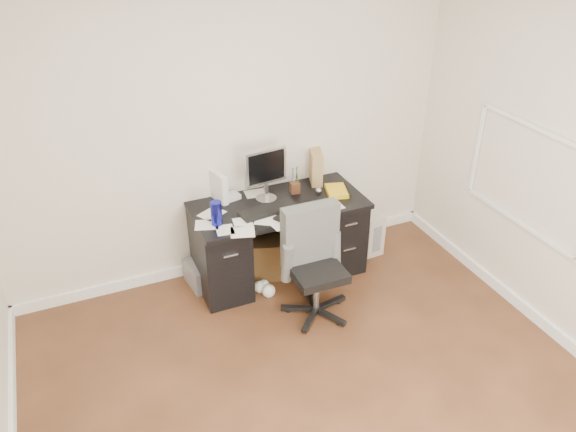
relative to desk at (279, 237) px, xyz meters
name	(u,v)px	position (x,y,z in m)	size (l,w,h in m)	color
ground	(332,417)	(-0.30, -1.65, -0.40)	(4.00, 4.00, 0.00)	#422715
room_shell	(347,201)	(-0.27, -1.62, 1.26)	(4.02, 4.02, 2.71)	white
desk	(279,237)	(0.00, 0.00, 0.00)	(1.50, 0.70, 0.75)	black
loose_papers	(259,211)	(-0.20, -0.05, 0.35)	(1.10, 0.60, 0.00)	white
lcd_monitor	(266,175)	(-0.07, 0.10, 0.59)	(0.39, 0.22, 0.49)	#B3B2B7
keyboard	(268,210)	(-0.13, -0.10, 0.36)	(0.50, 0.17, 0.03)	black
computer_mouse	(319,191)	(0.39, 0.03, 0.38)	(0.06, 0.06, 0.06)	#B3B2B7
travel_mug	(216,213)	(-0.59, -0.12, 0.45)	(0.09, 0.09, 0.20)	#161A99
white_binder	(219,187)	(-0.45, 0.25, 0.48)	(0.11, 0.23, 0.26)	white
magazine_file	(316,166)	(0.47, 0.25, 0.50)	(0.13, 0.26, 0.30)	#A2774E
pen_cup	(295,180)	(0.21, 0.13, 0.47)	(0.10, 0.10, 0.24)	#532817
yellow_book	(337,191)	(0.55, -0.03, 0.37)	(0.19, 0.24, 0.04)	yellow
paper_remote	(286,220)	(-0.06, -0.30, 0.36)	(0.28, 0.22, 0.02)	white
office_chair	(317,266)	(0.07, -0.63, 0.08)	(0.54, 0.54, 0.96)	#4B4D4B
pc_tower	(365,229)	(0.95, 0.09, -0.19)	(0.18, 0.42, 0.42)	#BDB6AA
shopping_bag	(356,233)	(0.84, 0.07, -0.20)	(0.30, 0.21, 0.40)	silver
wicker_basket	(261,254)	(-0.14, 0.11, -0.21)	(0.37, 0.37, 0.37)	#472915
desk_printer	(209,271)	(-0.63, 0.14, -0.29)	(0.38, 0.32, 0.23)	slate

